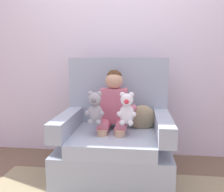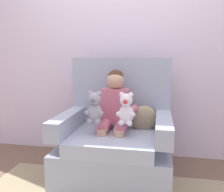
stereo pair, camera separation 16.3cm
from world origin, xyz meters
name	(u,v)px [view 1 (the left image)]	position (x,y,z in m)	size (l,w,h in m)	color
ground_plane	(115,177)	(0.00, 0.00, 0.00)	(8.00, 8.00, 0.00)	brown
back_wall	(121,46)	(0.00, 0.69, 1.30)	(6.00, 0.10, 2.60)	silver
armchair	(115,141)	(0.00, 0.06, 0.35)	(1.04, 0.87, 1.16)	#9EADBC
seated_child	(113,108)	(-0.02, 0.06, 0.68)	(0.45, 0.39, 0.82)	#C66B7F
plush_grey	(95,108)	(-0.16, -0.12, 0.71)	(0.17, 0.14, 0.29)	#9E9EA3
plush_white	(127,109)	(0.12, -0.11, 0.71)	(0.17, 0.14, 0.29)	white
throw_pillow	(142,118)	(0.26, 0.16, 0.56)	(0.26, 0.12, 0.26)	#998C66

